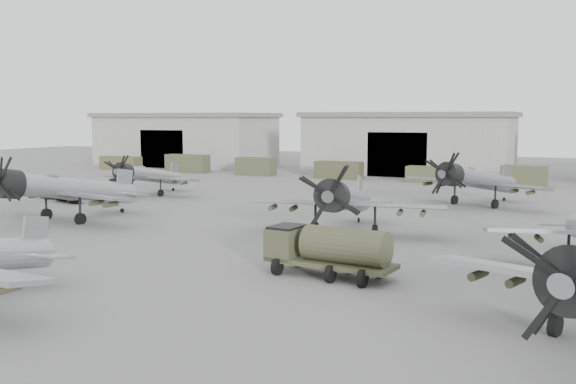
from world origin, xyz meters
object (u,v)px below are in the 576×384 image
at_px(aircraft_far_0, 145,175).
at_px(tug_trailer, 56,195).
at_px(aircraft_mid_1, 60,189).
at_px(aircraft_mid_2, 345,199).
at_px(ground_crew, 102,192).
at_px(aircraft_far_1, 474,179).
at_px(fuel_tanker, 328,248).

height_order(aircraft_far_0, tug_trailer, aircraft_far_0).
xyz_separation_m(aircraft_far_0, tug_trailer, (-5.73, -6.53, -1.59)).
relative_size(aircraft_mid_1, aircraft_mid_2, 1.03).
bearing_deg(ground_crew, aircraft_mid_1, -169.86).
bearing_deg(aircraft_mid_1, aircraft_far_1, 49.27).
bearing_deg(fuel_tanker, tug_trailer, 160.31).
bearing_deg(ground_crew, aircraft_far_0, -18.97).
bearing_deg(aircraft_mid_1, fuel_tanker, -6.12).
distance_m(aircraft_mid_1, fuel_tanker, 25.79).
bearing_deg(tug_trailer, ground_crew, 23.86).
distance_m(aircraft_mid_2, aircraft_far_1, 19.26).
relative_size(aircraft_far_1, tug_trailer, 1.91).
bearing_deg(aircraft_far_1, fuel_tanker, -73.57).
height_order(aircraft_far_0, ground_crew, aircraft_far_0).
bearing_deg(aircraft_mid_1, ground_crew, 125.74).
distance_m(aircraft_far_0, tug_trailer, 8.83).
bearing_deg(tug_trailer, aircraft_far_0, 67.98).
xyz_separation_m(aircraft_mid_1, aircraft_mid_2, (21.63, 3.65, -0.07)).
distance_m(aircraft_mid_1, aircraft_far_0, 16.89).
xyz_separation_m(aircraft_mid_1, ground_crew, (-4.84, 10.19, -1.59)).
relative_size(aircraft_mid_2, fuel_tanker, 2.01).
xyz_separation_m(aircraft_far_0, ground_crew, (-0.39, -6.10, -1.16)).
bearing_deg(aircraft_mid_2, fuel_tanker, -83.08).
xyz_separation_m(aircraft_far_1, fuel_tanker, (-2.58, -29.36, -0.98)).
relative_size(aircraft_mid_1, tug_trailer, 2.03).
bearing_deg(aircraft_mid_2, ground_crew, 157.31).
relative_size(aircraft_far_0, fuel_tanker, 1.70).
bearing_deg(aircraft_mid_2, aircraft_far_1, 64.08).
relative_size(aircraft_far_0, tug_trailer, 1.66).
bearing_deg(aircraft_mid_2, aircraft_far_0, 145.33).
height_order(aircraft_mid_1, tug_trailer, aircraft_mid_1).
relative_size(aircraft_mid_1, aircraft_far_0, 1.22).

